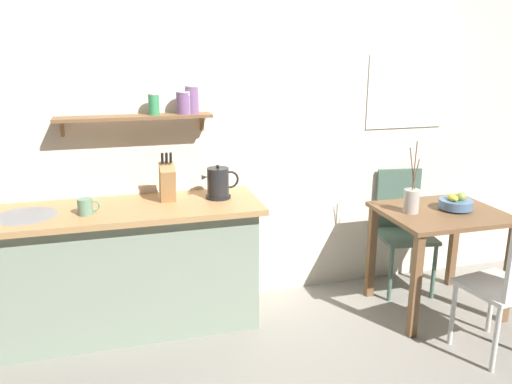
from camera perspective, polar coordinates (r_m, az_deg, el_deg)
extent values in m
plane|color=gray|center=(3.71, 2.61, -15.19)|extent=(14.00, 14.00, 0.00)
cube|color=silver|center=(3.90, 2.70, 7.54)|extent=(6.80, 0.10, 2.70)
cube|color=white|center=(4.26, 16.52, 10.77)|extent=(0.67, 0.01, 0.58)
cube|color=silver|center=(4.26, 16.50, 10.78)|extent=(0.61, 0.01, 0.52)
cube|color=gray|center=(3.65, -14.20, -8.62)|extent=(1.74, 0.52, 0.86)
cube|color=tan|center=(3.47, -14.69, -1.98)|extent=(1.83, 0.63, 0.04)
cylinder|color=#B7BABF|center=(3.50, -24.42, -2.52)|extent=(0.38, 0.38, 0.01)
cube|color=brown|center=(3.54, -13.47, 8.15)|extent=(1.04, 0.18, 0.02)
cube|color=#99754C|center=(3.64, -20.90, 6.78)|extent=(0.02, 0.06, 0.12)
cube|color=#99754C|center=(3.67, -6.07, 7.80)|extent=(0.02, 0.06, 0.12)
cylinder|color=#388E56|center=(3.54, -11.37, 9.55)|extent=(0.07, 0.07, 0.13)
cylinder|color=silver|center=(3.53, -11.44, 10.71)|extent=(0.08, 0.08, 0.01)
cylinder|color=#7F5689|center=(3.56, -8.07, 9.81)|extent=(0.11, 0.11, 0.14)
cylinder|color=silver|center=(3.55, -8.12, 11.04)|extent=(0.11, 0.11, 0.01)
cylinder|color=beige|center=(3.56, -7.86, 9.71)|extent=(0.09, 0.09, 0.13)
cylinder|color=silver|center=(3.55, -7.90, 10.84)|extent=(0.10, 0.10, 0.01)
cylinder|color=#7F5689|center=(3.56, -7.19, 10.16)|extent=(0.09, 0.09, 0.18)
cylinder|color=silver|center=(3.55, -7.25, 11.69)|extent=(0.10, 0.10, 0.01)
cube|color=brown|center=(3.93, 20.09, -2.23)|extent=(0.85, 0.72, 0.03)
cube|color=brown|center=(3.63, 17.43, -10.07)|extent=(0.06, 0.06, 0.74)
cube|color=brown|center=(4.06, 26.46, -8.21)|extent=(0.06, 0.06, 0.74)
cube|color=brown|center=(4.11, 12.78, -6.57)|extent=(0.06, 0.06, 0.74)
cube|color=brown|center=(4.50, 21.27, -5.30)|extent=(0.06, 0.06, 0.74)
cube|color=silver|center=(3.61, 25.49, -9.55)|extent=(0.48, 0.46, 0.03)
cylinder|color=silver|center=(3.93, 24.86, -11.19)|extent=(0.03, 0.03, 0.44)
cylinder|color=silver|center=(3.69, 21.18, -12.61)|extent=(0.03, 0.03, 0.44)
cylinder|color=silver|center=(3.50, 25.27, -14.72)|extent=(0.03, 0.03, 0.44)
cube|color=#4C6B5B|center=(4.25, 16.38, -4.74)|extent=(0.47, 0.48, 0.03)
cube|color=#4C6B5B|center=(4.35, 15.62, -0.64)|extent=(0.36, 0.08, 0.49)
cylinder|color=#4C6B5B|center=(4.12, 14.84, -8.90)|extent=(0.03, 0.03, 0.45)
cylinder|color=#4C6B5B|center=(4.26, 19.30, -8.44)|extent=(0.03, 0.03, 0.45)
cylinder|color=#4C6B5B|center=(4.43, 13.10, -6.96)|extent=(0.03, 0.03, 0.45)
cylinder|color=#4C6B5B|center=(4.56, 17.30, -6.61)|extent=(0.03, 0.03, 0.45)
cylinder|color=#51759E|center=(3.98, 21.44, -1.79)|extent=(0.11, 0.11, 0.01)
cylinder|color=#51759E|center=(3.97, 21.50, -1.28)|extent=(0.24, 0.24, 0.06)
ellipsoid|color=yellow|center=(3.94, 21.22, -0.60)|extent=(0.09, 0.14, 0.04)
sphere|color=#8EA84C|center=(3.97, 22.02, -0.51)|extent=(0.07, 0.07, 0.07)
cylinder|color=#B7B2A8|center=(3.79, 17.00, -0.98)|extent=(0.11, 0.11, 0.17)
cylinder|color=brown|center=(3.73, 17.11, 2.53)|extent=(0.06, 0.02, 0.30)
cylinder|color=brown|center=(3.72, 17.37, 2.83)|extent=(0.01, 0.01, 0.35)
cylinder|color=brown|center=(3.74, 17.46, 1.87)|extent=(0.06, 0.02, 0.22)
cylinder|color=black|center=(3.57, -4.24, -0.52)|extent=(0.18, 0.18, 0.02)
cylinder|color=#232326|center=(3.54, -4.28, 1.15)|extent=(0.15, 0.15, 0.20)
sphere|color=black|center=(3.51, -4.32, 2.89)|extent=(0.02, 0.02, 0.02)
cone|color=#232326|center=(3.51, -5.79, 1.66)|extent=(0.04, 0.04, 0.04)
torus|color=black|center=(3.56, -2.93, 1.40)|extent=(0.13, 0.02, 0.13)
cube|color=tan|center=(3.50, -9.91, 1.11)|extent=(0.10, 0.21, 0.27)
cylinder|color=black|center=(3.44, -10.46, 3.73)|extent=(0.02, 0.04, 0.08)
cylinder|color=black|center=(3.44, -10.00, 3.76)|extent=(0.02, 0.04, 0.08)
cylinder|color=black|center=(3.44, -9.54, 3.79)|extent=(0.02, 0.04, 0.08)
cylinder|color=slate|center=(3.37, -18.58, -1.56)|extent=(0.10, 0.10, 0.10)
torus|color=slate|center=(3.37, -17.65, -1.46)|extent=(0.07, 0.01, 0.07)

